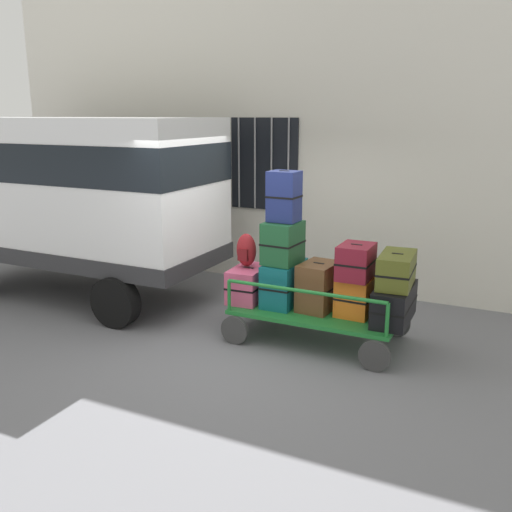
{
  "coord_description": "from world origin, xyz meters",
  "views": [
    {
      "loc": [
        3.12,
        -6.05,
        2.81
      ],
      "look_at": [
        0.05,
        0.3,
        1.01
      ],
      "focal_mm": 39.33,
      "sensor_mm": 36.0,
      "label": 1
    }
  ],
  "objects_px": {
    "suitcase_right_middle": "(397,270)",
    "suitcase_right_bottom": "(394,304)",
    "luggage_cart": "(317,315)",
    "suitcase_midleft_top": "(284,196)",
    "suitcase_midleft_middle": "(283,243)",
    "van": "(73,188)",
    "suitcase_midleft_bottom": "(284,283)",
    "suitcase_center_bottom": "(318,286)",
    "suitcase_midright_bottom": "(354,297)",
    "suitcase_midright_middle": "(356,262)",
    "backpack": "(246,250)",
    "suitcase_left_bottom": "(248,284)"
  },
  "relations": [
    {
      "from": "suitcase_center_bottom",
      "to": "suitcase_right_middle",
      "type": "height_order",
      "value": "suitcase_right_middle"
    },
    {
      "from": "suitcase_right_bottom",
      "to": "suitcase_midleft_middle",
      "type": "bearing_deg",
      "value": -178.63
    },
    {
      "from": "suitcase_center_bottom",
      "to": "backpack",
      "type": "bearing_deg",
      "value": -178.65
    },
    {
      "from": "suitcase_left_bottom",
      "to": "suitcase_right_middle",
      "type": "relative_size",
      "value": 0.92
    },
    {
      "from": "luggage_cart",
      "to": "suitcase_right_middle",
      "type": "xyz_separation_m",
      "value": [
        0.95,
        0.04,
        0.7
      ]
    },
    {
      "from": "suitcase_midright_middle",
      "to": "suitcase_right_middle",
      "type": "distance_m",
      "value": 0.48
    },
    {
      "from": "suitcase_left_bottom",
      "to": "suitcase_midleft_middle",
      "type": "xyz_separation_m",
      "value": [
        0.48,
        0.02,
        0.6
      ]
    },
    {
      "from": "suitcase_midleft_bottom",
      "to": "suitcase_right_middle",
      "type": "xyz_separation_m",
      "value": [
        1.43,
        0.0,
        0.35
      ]
    },
    {
      "from": "van",
      "to": "backpack",
      "type": "relative_size",
      "value": 10.35
    },
    {
      "from": "suitcase_midleft_bottom",
      "to": "suitcase_right_middle",
      "type": "relative_size",
      "value": 0.98
    },
    {
      "from": "suitcase_right_middle",
      "to": "suitcase_midright_middle",
      "type": "bearing_deg",
      "value": -173.61
    },
    {
      "from": "suitcase_center_bottom",
      "to": "suitcase_midright_middle",
      "type": "distance_m",
      "value": 0.61
    },
    {
      "from": "suitcase_right_bottom",
      "to": "luggage_cart",
      "type": "bearing_deg",
      "value": -179.06
    },
    {
      "from": "suitcase_midleft_middle",
      "to": "backpack",
      "type": "distance_m",
      "value": 0.55
    },
    {
      "from": "van",
      "to": "suitcase_midright_bottom",
      "type": "bearing_deg",
      "value": -2.19
    },
    {
      "from": "suitcase_midright_middle",
      "to": "suitcase_right_middle",
      "type": "height_order",
      "value": "suitcase_midright_middle"
    },
    {
      "from": "suitcase_right_bottom",
      "to": "suitcase_right_middle",
      "type": "bearing_deg",
      "value": 90.0
    },
    {
      "from": "suitcase_right_middle",
      "to": "suitcase_right_bottom",
      "type": "bearing_deg",
      "value": -90.0
    },
    {
      "from": "suitcase_midleft_middle",
      "to": "backpack",
      "type": "xyz_separation_m",
      "value": [
        -0.52,
        0.01,
        -0.16
      ]
    },
    {
      "from": "suitcase_center_bottom",
      "to": "backpack",
      "type": "height_order",
      "value": "backpack"
    },
    {
      "from": "luggage_cart",
      "to": "suitcase_midright_bottom",
      "type": "xyz_separation_m",
      "value": [
        0.48,
        -0.02,
        0.31
      ]
    },
    {
      "from": "suitcase_left_bottom",
      "to": "suitcase_midleft_middle",
      "type": "distance_m",
      "value": 0.77
    },
    {
      "from": "suitcase_midleft_top",
      "to": "suitcase_right_middle",
      "type": "distance_m",
      "value": 1.62
    },
    {
      "from": "suitcase_center_bottom",
      "to": "van",
      "type": "bearing_deg",
      "value": 177.99
    },
    {
      "from": "suitcase_midright_bottom",
      "to": "suitcase_left_bottom",
      "type": "bearing_deg",
      "value": -179.08
    },
    {
      "from": "suitcase_midleft_middle",
      "to": "suitcase_center_bottom",
      "type": "xyz_separation_m",
      "value": [
        0.48,
        0.03,
        -0.52
      ]
    },
    {
      "from": "suitcase_midleft_top",
      "to": "suitcase_right_bottom",
      "type": "relative_size",
      "value": 0.72
    },
    {
      "from": "suitcase_midleft_bottom",
      "to": "suitcase_center_bottom",
      "type": "distance_m",
      "value": 0.48
    },
    {
      "from": "suitcase_left_bottom",
      "to": "suitcase_midleft_top",
      "type": "xyz_separation_m",
      "value": [
        0.48,
        0.04,
        1.19
      ]
    },
    {
      "from": "suitcase_midleft_bottom",
      "to": "suitcase_right_bottom",
      "type": "xyz_separation_m",
      "value": [
        1.43,
        -0.02,
        -0.06
      ]
    },
    {
      "from": "suitcase_midleft_bottom",
      "to": "suitcase_right_bottom",
      "type": "height_order",
      "value": "suitcase_midleft_bottom"
    },
    {
      "from": "van",
      "to": "suitcase_center_bottom",
      "type": "xyz_separation_m",
      "value": [
        4.05,
        -0.14,
        -0.98
      ]
    },
    {
      "from": "suitcase_midleft_bottom",
      "to": "backpack",
      "type": "height_order",
      "value": "backpack"
    },
    {
      "from": "suitcase_left_bottom",
      "to": "suitcase_midleft_bottom",
      "type": "height_order",
      "value": "suitcase_midleft_bottom"
    },
    {
      "from": "suitcase_midleft_bottom",
      "to": "suitcase_center_bottom",
      "type": "bearing_deg",
      "value": -2.34
    },
    {
      "from": "suitcase_midleft_middle",
      "to": "suitcase_midleft_top",
      "type": "bearing_deg",
      "value": 90.0
    },
    {
      "from": "suitcase_midleft_bottom",
      "to": "suitcase_midleft_middle",
      "type": "relative_size",
      "value": 1.37
    },
    {
      "from": "luggage_cart",
      "to": "van",
      "type": "bearing_deg",
      "value": 177.77
    },
    {
      "from": "suitcase_midleft_top",
      "to": "suitcase_right_bottom",
      "type": "height_order",
      "value": "suitcase_midleft_top"
    },
    {
      "from": "suitcase_midleft_middle",
      "to": "suitcase_right_bottom",
      "type": "bearing_deg",
      "value": 1.37
    },
    {
      "from": "suitcase_center_bottom",
      "to": "suitcase_midright_bottom",
      "type": "bearing_deg",
      "value": -3.75
    },
    {
      "from": "suitcase_midleft_bottom",
      "to": "suitcase_midleft_middle",
      "type": "distance_m",
      "value": 0.55
    },
    {
      "from": "van",
      "to": "suitcase_right_middle",
      "type": "xyz_separation_m",
      "value": [
        5.0,
        -0.12,
        -0.65
      ]
    },
    {
      "from": "suitcase_midright_bottom",
      "to": "suitcase_right_middle",
      "type": "distance_m",
      "value": 0.62
    },
    {
      "from": "suitcase_midright_bottom",
      "to": "suitcase_center_bottom",
      "type": "bearing_deg",
      "value": 176.25
    },
    {
      "from": "suitcase_right_bottom",
      "to": "backpack",
      "type": "height_order",
      "value": "backpack"
    },
    {
      "from": "van",
      "to": "suitcase_midleft_bottom",
      "type": "distance_m",
      "value": 3.72
    },
    {
      "from": "luggage_cart",
      "to": "suitcase_right_middle",
      "type": "height_order",
      "value": "suitcase_right_middle"
    },
    {
      "from": "van",
      "to": "luggage_cart",
      "type": "distance_m",
      "value": 4.28
    },
    {
      "from": "van",
      "to": "backpack",
      "type": "distance_m",
      "value": 3.12
    }
  ]
}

